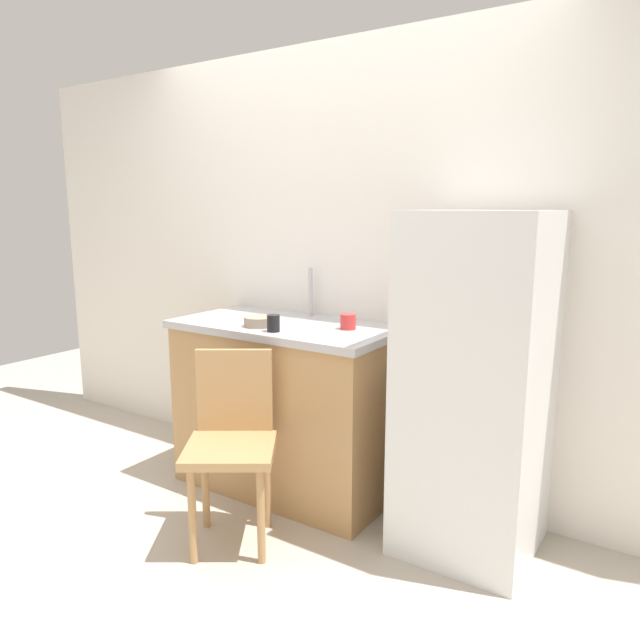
{
  "coord_description": "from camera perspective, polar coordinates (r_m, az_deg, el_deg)",
  "views": [
    {
      "loc": [
        1.77,
        -1.83,
        1.54
      ],
      "look_at": [
        0.17,
        0.6,
        0.99
      ],
      "focal_mm": 32.91,
      "sensor_mm": 36.0,
      "label": 1
    }
  ],
  "objects": [
    {
      "name": "terracotta_bowl",
      "position": [
        3.08,
        -5.94,
        -0.14
      ],
      "size": [
        0.16,
        0.16,
        0.05
      ],
      "primitive_type": "cylinder",
      "color": "gray",
      "rests_on": "countertop"
    },
    {
      "name": "refrigerator",
      "position": [
        2.72,
        14.92,
        -6.16
      ],
      "size": [
        0.58,
        0.61,
        1.54
      ],
      "primitive_type": "cube",
      "color": "white",
      "rests_on": "ground_plane"
    },
    {
      "name": "back_wall",
      "position": [
        3.36,
        1.35,
        5.13
      ],
      "size": [
        4.8,
        0.1,
        2.42
      ],
      "primitive_type": "cube",
      "color": "white",
      "rests_on": "ground_plane"
    },
    {
      "name": "chair",
      "position": [
        2.8,
        -8.56,
        -11.25
      ],
      "size": [
        0.55,
        0.55,
        0.89
      ],
      "rotation": [
        0.0,
        0.0,
        0.59
      ],
      "color": "tan",
      "rests_on": "ground_plane"
    },
    {
      "name": "countertop",
      "position": [
        3.16,
        -3.29,
        -0.64
      ],
      "size": [
        1.22,
        0.64,
        0.04
      ],
      "primitive_type": "cube",
      "color": "#B7B7BC",
      "rests_on": "cabinet_base"
    },
    {
      "name": "cup_red",
      "position": [
        2.99,
        2.74,
        -0.15
      ],
      "size": [
        0.08,
        0.08,
        0.08
      ],
      "primitive_type": "cylinder",
      "color": "red",
      "rests_on": "countertop"
    },
    {
      "name": "cup_black",
      "position": [
        2.93,
        -4.57,
        -0.31
      ],
      "size": [
        0.06,
        0.06,
        0.08
      ],
      "primitive_type": "cylinder",
      "color": "black",
      "rests_on": "countertop"
    },
    {
      "name": "faucet",
      "position": [
        3.34,
        -0.92,
        2.76
      ],
      "size": [
        0.02,
        0.02,
        0.28
      ],
      "primitive_type": "cylinder",
      "color": "#B7B7BC",
      "rests_on": "countertop"
    },
    {
      "name": "cabinet_base",
      "position": [
        3.29,
        -3.2,
        -8.67
      ],
      "size": [
        1.18,
        0.6,
        0.9
      ],
      "primitive_type": "cube",
      "color": "tan",
      "rests_on": "ground_plane"
    },
    {
      "name": "ground_plane",
      "position": [
        2.98,
        -9.73,
        -20.55
      ],
      "size": [
        8.0,
        8.0,
        0.0
      ],
      "primitive_type": "plane",
      "color": "#BCB2A3"
    }
  ]
}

